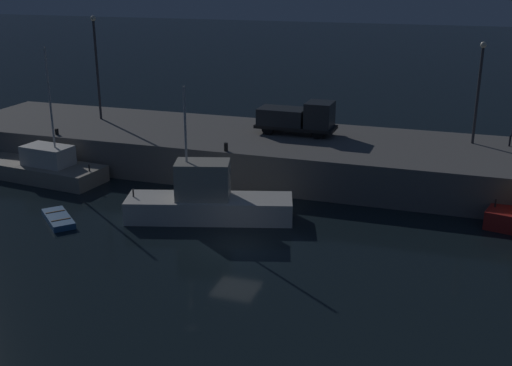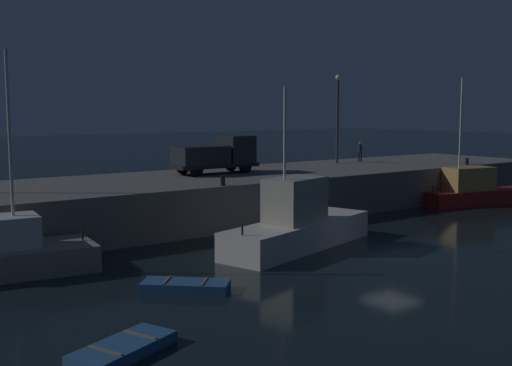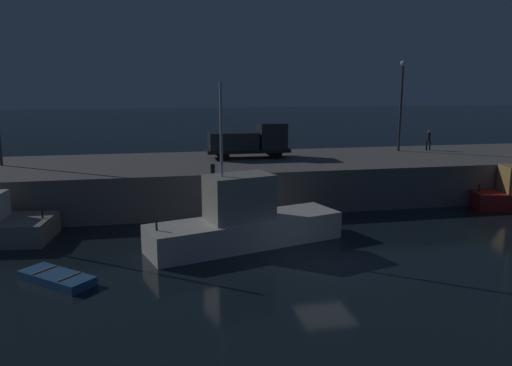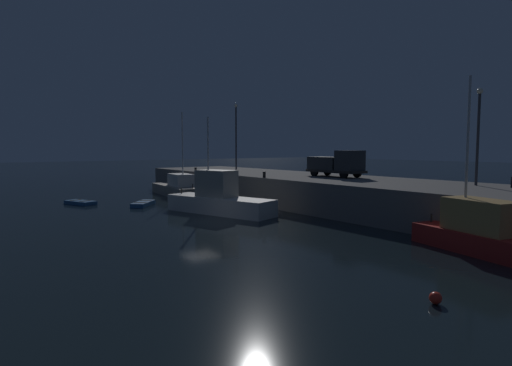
{
  "view_description": "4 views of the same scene",
  "coord_description": "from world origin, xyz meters",
  "px_view_note": "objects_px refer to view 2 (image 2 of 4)",
  "views": [
    {
      "loc": [
        11.1,
        -30.02,
        14.68
      ],
      "look_at": [
        -0.48,
        5.04,
        2.2
      ],
      "focal_mm": 44.21,
      "sensor_mm": 36.0,
      "label": 1
    },
    {
      "loc": [
        -23.73,
        -20.81,
        7.12
      ],
      "look_at": [
        -3.1,
        7.37,
        3.06
      ],
      "focal_mm": 43.82,
      "sensor_mm": 36.0,
      "label": 2
    },
    {
      "loc": [
        -7.52,
        -20.61,
        8.14
      ],
      "look_at": [
        -1.55,
        8.42,
        2.28
      ],
      "focal_mm": 34.91,
      "sensor_mm": 36.0,
      "label": 3
    },
    {
      "loc": [
        27.45,
        -15.49,
        5.6
      ],
      "look_at": [
        -4.57,
        8.7,
        2.27
      ],
      "focal_mm": 29.63,
      "sensor_mm": 36.0,
      "label": 4
    }
  ],
  "objects_px": {
    "dinghy_orange_near": "(186,286)",
    "bollard_east": "(467,161)",
    "utility_truck": "(217,155)",
    "bollard_central": "(223,181)",
    "fishing_boat_white": "(473,191)",
    "dockworker": "(360,151)",
    "fishing_trawler_red": "(298,225)",
    "rowboat_white_mid": "(123,349)",
    "lamp_post_east": "(338,111)"
  },
  "relations": [
    {
      "from": "dinghy_orange_near",
      "to": "bollard_east",
      "type": "bearing_deg",
      "value": 16.42
    },
    {
      "from": "utility_truck",
      "to": "bollard_central",
      "type": "xyz_separation_m",
      "value": [
        -3.55,
        -6.19,
        -0.99
      ]
    },
    {
      "from": "fishing_boat_white",
      "to": "utility_truck",
      "type": "xyz_separation_m",
      "value": [
        -17.87,
        8.13,
        3.0
      ]
    },
    {
      "from": "dockworker",
      "to": "fishing_trawler_red",
      "type": "bearing_deg",
      "value": -143.72
    },
    {
      "from": "fishing_boat_white",
      "to": "rowboat_white_mid",
      "type": "bearing_deg",
      "value": -160.98
    },
    {
      "from": "rowboat_white_mid",
      "to": "dockworker",
      "type": "xyz_separation_m",
      "value": [
        31.29,
        21.13,
        3.55
      ]
    },
    {
      "from": "fishing_trawler_red",
      "to": "dockworker",
      "type": "height_order",
      "value": "fishing_trawler_red"
    },
    {
      "from": "lamp_post_east",
      "to": "bollard_east",
      "type": "height_order",
      "value": "lamp_post_east"
    },
    {
      "from": "bollard_east",
      "to": "dinghy_orange_near",
      "type": "bearing_deg",
      "value": -163.58
    },
    {
      "from": "fishing_boat_white",
      "to": "dockworker",
      "type": "distance_m",
      "value": 10.15
    },
    {
      "from": "fishing_boat_white",
      "to": "lamp_post_east",
      "type": "height_order",
      "value": "lamp_post_east"
    },
    {
      "from": "fishing_boat_white",
      "to": "dockworker",
      "type": "bearing_deg",
      "value": 104.93
    },
    {
      "from": "bollard_east",
      "to": "fishing_trawler_red",
      "type": "bearing_deg",
      "value": -165.43
    },
    {
      "from": "bollard_central",
      "to": "bollard_east",
      "type": "xyz_separation_m",
      "value": [
        23.57,
        0.22,
        -0.03
      ]
    },
    {
      "from": "fishing_trawler_red",
      "to": "bollard_east",
      "type": "distance_m",
      "value": 23.47
    },
    {
      "from": "utility_truck",
      "to": "dockworker",
      "type": "distance_m",
      "value": 15.41
    },
    {
      "from": "dinghy_orange_near",
      "to": "bollard_central",
      "type": "relative_size",
      "value": 5.84
    },
    {
      "from": "dockworker",
      "to": "bollard_central",
      "type": "height_order",
      "value": "dockworker"
    },
    {
      "from": "fishing_trawler_red",
      "to": "dockworker",
      "type": "xyz_separation_m",
      "value": [
        17.98,
        13.2,
        2.49
      ]
    },
    {
      "from": "fishing_boat_white",
      "to": "fishing_trawler_red",
      "type": "bearing_deg",
      "value": -169.69
    },
    {
      "from": "dockworker",
      "to": "fishing_boat_white",
      "type": "bearing_deg",
      "value": -75.07
    },
    {
      "from": "rowboat_white_mid",
      "to": "utility_truck",
      "type": "bearing_deg",
      "value": 51.15
    },
    {
      "from": "rowboat_white_mid",
      "to": "lamp_post_east",
      "type": "distance_m",
      "value": 36.27
    },
    {
      "from": "utility_truck",
      "to": "bollard_east",
      "type": "xyz_separation_m",
      "value": [
        20.02,
        -5.97,
        -1.02
      ]
    },
    {
      "from": "lamp_post_east",
      "to": "dockworker",
      "type": "distance_m",
      "value": 4.26
    },
    {
      "from": "rowboat_white_mid",
      "to": "utility_truck",
      "type": "height_order",
      "value": "utility_truck"
    },
    {
      "from": "fishing_boat_white",
      "to": "lamp_post_east",
      "type": "relative_size",
      "value": 1.31
    },
    {
      "from": "dinghy_orange_near",
      "to": "dockworker",
      "type": "relative_size",
      "value": 2.07
    },
    {
      "from": "dinghy_orange_near",
      "to": "lamp_post_east",
      "type": "distance_m",
      "value": 29.87
    },
    {
      "from": "fishing_trawler_red",
      "to": "rowboat_white_mid",
      "type": "relative_size",
      "value": 2.94
    },
    {
      "from": "dockworker",
      "to": "rowboat_white_mid",
      "type": "bearing_deg",
      "value": -145.98
    },
    {
      "from": "dockworker",
      "to": "bollard_central",
      "type": "distance_m",
      "value": 20.35
    },
    {
      "from": "lamp_post_east",
      "to": "utility_truck",
      "type": "relative_size",
      "value": 1.18
    },
    {
      "from": "fishing_trawler_red",
      "to": "fishing_boat_white",
      "type": "relative_size",
      "value": 1.11
    },
    {
      "from": "lamp_post_east",
      "to": "bollard_central",
      "type": "relative_size",
      "value": 12.33
    },
    {
      "from": "fishing_boat_white",
      "to": "utility_truck",
      "type": "bearing_deg",
      "value": 155.53
    },
    {
      "from": "lamp_post_east",
      "to": "bollard_east",
      "type": "relative_size",
      "value": 13.58
    },
    {
      "from": "rowboat_white_mid",
      "to": "bollard_central",
      "type": "distance_m",
      "value": 18.63
    },
    {
      "from": "dinghy_orange_near",
      "to": "dockworker",
      "type": "xyz_separation_m",
      "value": [
        26.56,
        16.51,
        3.54
      ]
    },
    {
      "from": "lamp_post_east",
      "to": "bollard_east",
      "type": "bearing_deg",
      "value": -45.06
    },
    {
      "from": "fishing_trawler_red",
      "to": "bollard_central",
      "type": "relative_size",
      "value": 17.95
    },
    {
      "from": "dinghy_orange_near",
      "to": "rowboat_white_mid",
      "type": "height_order",
      "value": "dinghy_orange_near"
    },
    {
      "from": "dinghy_orange_near",
      "to": "utility_truck",
      "type": "distance_m",
      "value": 19.26
    },
    {
      "from": "fishing_boat_white",
      "to": "dinghy_orange_near",
      "type": "relative_size",
      "value": 2.77
    },
    {
      "from": "fishing_trawler_red",
      "to": "lamp_post_east",
      "type": "xyz_separation_m",
      "value": [
        15.32,
        13.23,
        5.83
      ]
    },
    {
      "from": "bollard_east",
      "to": "bollard_central",
      "type": "bearing_deg",
      "value": -179.47
    },
    {
      "from": "utility_truck",
      "to": "dinghy_orange_near",
      "type": "bearing_deg",
      "value": -126.44
    },
    {
      "from": "fishing_boat_white",
      "to": "bollard_east",
      "type": "xyz_separation_m",
      "value": [
        2.15,
        2.16,
        1.98
      ]
    },
    {
      "from": "dinghy_orange_near",
      "to": "rowboat_white_mid",
      "type": "distance_m",
      "value": 6.61
    },
    {
      "from": "rowboat_white_mid",
      "to": "lamp_post_east",
      "type": "relative_size",
      "value": 0.5
    }
  ]
}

